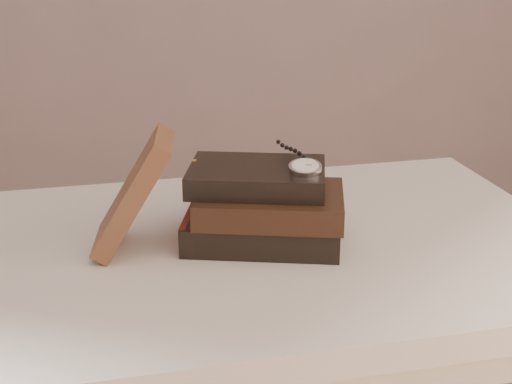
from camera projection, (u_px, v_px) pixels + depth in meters
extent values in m
cube|color=beige|center=(232.00, 255.00, 1.05)|extent=(1.00, 0.60, 0.04)
cube|color=white|center=(232.00, 292.00, 1.07)|extent=(0.88, 0.49, 0.08)
cylinder|color=white|center=(422.00, 347.00, 1.50)|extent=(0.05, 0.05, 0.71)
cube|color=black|center=(263.00, 227.00, 1.04)|extent=(0.25, 0.21, 0.04)
cube|color=beige|center=(265.00, 227.00, 1.04)|extent=(0.24, 0.20, 0.03)
cube|color=gold|center=(192.00, 219.00, 1.07)|extent=(0.01, 0.01, 0.04)
cube|color=maroon|center=(190.00, 224.00, 1.05)|extent=(0.05, 0.13, 0.04)
cube|color=black|center=(270.00, 204.00, 1.02)|extent=(0.24, 0.20, 0.04)
cube|color=beige|center=(272.00, 204.00, 1.02)|extent=(0.23, 0.18, 0.03)
cube|color=gold|center=(203.00, 197.00, 1.05)|extent=(0.01, 0.01, 0.04)
cube|color=black|center=(257.00, 177.00, 1.03)|extent=(0.22, 0.18, 0.03)
cube|color=beige|center=(259.00, 177.00, 1.03)|extent=(0.21, 0.17, 0.02)
cube|color=gold|center=(195.00, 171.00, 1.05)|extent=(0.01, 0.01, 0.03)
cube|color=#482A1B|center=(134.00, 193.00, 0.99)|extent=(0.13, 0.13, 0.17)
cylinder|color=silver|center=(305.00, 168.00, 0.99)|extent=(0.06, 0.06, 0.02)
cylinder|color=white|center=(305.00, 166.00, 0.99)|extent=(0.05, 0.05, 0.01)
torus|color=silver|center=(305.00, 166.00, 0.99)|extent=(0.05, 0.05, 0.01)
cylinder|color=silver|center=(306.00, 162.00, 1.02)|extent=(0.01, 0.01, 0.01)
cube|color=black|center=(305.00, 164.00, 1.00)|extent=(0.00, 0.01, 0.00)
cube|color=black|center=(309.00, 165.00, 0.99)|extent=(0.01, 0.00, 0.00)
sphere|color=black|center=(304.00, 157.00, 1.02)|extent=(0.01, 0.01, 0.01)
sphere|color=black|center=(299.00, 153.00, 1.04)|extent=(0.01, 0.01, 0.01)
sphere|color=black|center=(295.00, 151.00, 1.05)|extent=(0.01, 0.01, 0.01)
sphere|color=black|center=(291.00, 149.00, 1.06)|extent=(0.01, 0.01, 0.01)
sphere|color=black|center=(286.00, 148.00, 1.07)|extent=(0.01, 0.01, 0.01)
sphere|color=black|center=(282.00, 145.00, 1.09)|extent=(0.01, 0.01, 0.01)
sphere|color=black|center=(278.00, 142.00, 1.10)|extent=(0.01, 0.01, 0.01)
torus|color=silver|center=(200.00, 181.00, 1.10)|extent=(0.05, 0.03, 0.04)
torus|color=silver|center=(231.00, 182.00, 1.10)|extent=(0.05, 0.03, 0.04)
cylinder|color=silver|center=(215.00, 180.00, 1.10)|extent=(0.01, 0.01, 0.00)
cylinder|color=silver|center=(193.00, 174.00, 1.15)|extent=(0.03, 0.09, 0.02)
cylinder|color=silver|center=(247.00, 175.00, 1.15)|extent=(0.03, 0.09, 0.02)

